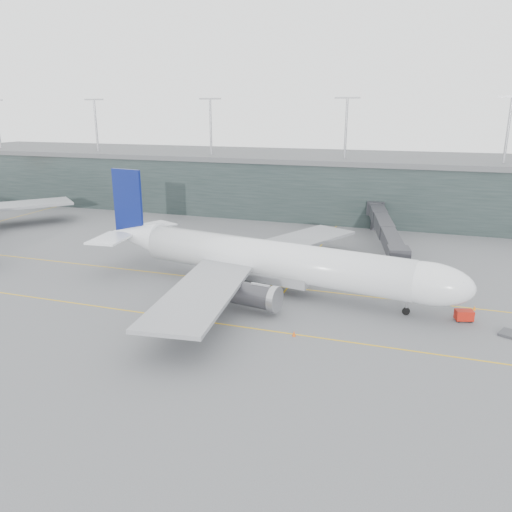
% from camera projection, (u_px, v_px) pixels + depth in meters
% --- Properties ---
extents(ground, '(320.00, 320.00, 0.00)m').
position_uv_depth(ground, '(265.00, 276.00, 82.77)').
color(ground, '#535358').
rests_on(ground, ground).
extents(taxiline_a, '(160.00, 0.25, 0.02)m').
position_uv_depth(taxiline_a, '(257.00, 284.00, 79.13)').
color(taxiline_a, gold).
rests_on(taxiline_a, ground).
extents(taxiline_b, '(160.00, 0.25, 0.02)m').
position_uv_depth(taxiline_b, '(218.00, 323.00, 64.58)').
color(taxiline_b, gold).
rests_on(taxiline_b, ground).
extents(taxiline_lead_main, '(0.25, 60.00, 0.02)m').
position_uv_depth(taxiline_lead_main, '(319.00, 248.00, 99.43)').
color(taxiline_lead_main, gold).
rests_on(taxiline_lead_main, ground).
extents(taxiline_lead_adj, '(0.25, 60.00, 0.02)m').
position_uv_depth(taxiline_lead_adj, '(1.00, 221.00, 123.78)').
color(taxiline_lead_adj, gold).
rests_on(taxiline_lead_adj, ground).
extents(terminal, '(240.00, 36.00, 29.00)m').
position_uv_depth(terminal, '(330.00, 183.00, 133.36)').
color(terminal, '#1D2827').
rests_on(terminal, ground).
extents(main_aircraft, '(60.22, 55.94, 16.93)m').
position_uv_depth(main_aircraft, '(269.00, 260.00, 75.41)').
color(main_aircraft, silver).
rests_on(main_aircraft, ground).
extents(jet_bridge, '(10.95, 43.00, 6.49)m').
position_uv_depth(jet_bridge, '(389.00, 225.00, 98.01)').
color(jet_bridge, '#28282D').
rests_on(jet_bridge, ground).
extents(gse_cart, '(2.51, 1.96, 1.51)m').
position_uv_depth(gse_cart, '(464.00, 315.00, 65.13)').
color(gse_cart, '#A8170C').
rests_on(gse_cart, ground).
extents(uld_a, '(2.34, 2.09, 1.78)m').
position_uv_depth(uld_a, '(251.00, 252.00, 93.67)').
color(uld_a, '#333338').
rests_on(uld_a, ground).
extents(uld_b, '(1.91, 1.57, 1.67)m').
position_uv_depth(uld_b, '(269.00, 252.00, 93.62)').
color(uld_b, '#333338').
rests_on(uld_b, ground).
extents(uld_c, '(2.34, 1.93, 2.03)m').
position_uv_depth(uld_c, '(278.00, 255.00, 91.05)').
color(uld_c, '#333338').
rests_on(uld_c, ground).
extents(cone_nose, '(0.41, 0.41, 0.65)m').
position_uv_depth(cone_nose, '(474.00, 308.00, 68.80)').
color(cone_nose, orange).
rests_on(cone_nose, ground).
extents(cone_wing_stbd, '(0.44, 0.44, 0.70)m').
position_uv_depth(cone_wing_stbd, '(294.00, 334.00, 60.90)').
color(cone_wing_stbd, '#E14D0C').
rests_on(cone_wing_stbd, ground).
extents(cone_wing_port, '(0.43, 0.43, 0.68)m').
position_uv_depth(cone_wing_port, '(333.00, 259.00, 91.06)').
color(cone_wing_port, '#D7560B').
rests_on(cone_wing_port, ground).
extents(cone_tail, '(0.40, 0.40, 0.63)m').
position_uv_depth(cone_tail, '(178.00, 289.00, 76.22)').
color(cone_tail, '#E9460C').
rests_on(cone_tail, ground).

